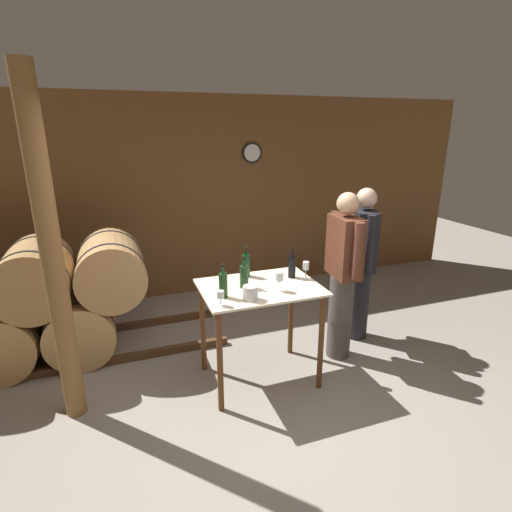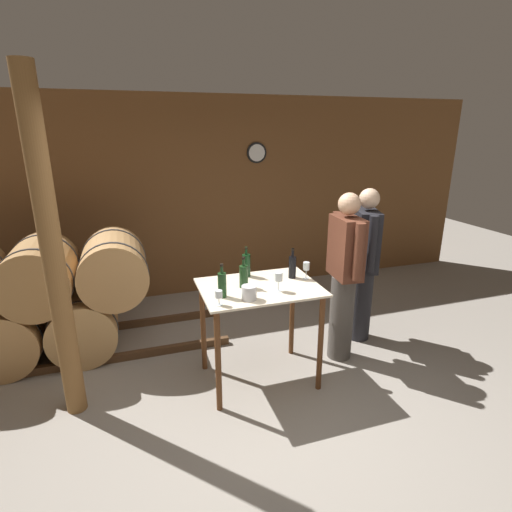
{
  "view_description": "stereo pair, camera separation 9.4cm",
  "coord_description": "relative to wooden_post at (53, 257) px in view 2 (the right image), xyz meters",
  "views": [
    {
      "loc": [
        -1.11,
        -2.45,
        2.27
      ],
      "look_at": [
        0.03,
        0.71,
        1.19
      ],
      "focal_mm": 28.0,
      "sensor_mm": 36.0,
      "label": 1
    },
    {
      "loc": [
        -1.02,
        -2.48,
        2.27
      ],
      "look_at": [
        0.03,
        0.71,
        1.19
      ],
      "focal_mm": 28.0,
      "sensor_mm": 36.0,
      "label": 2
    }
  ],
  "objects": [
    {
      "name": "person_host",
      "position": [
        2.52,
        0.04,
        -0.45
      ],
      "size": [
        0.25,
        0.59,
        1.7
      ],
      "color": "#4C4742",
      "rests_on": "ground_plane"
    },
    {
      "name": "wine_glass_near_center",
      "position": [
        1.73,
        -0.22,
        -0.29
      ],
      "size": [
        0.07,
        0.07,
        0.17
      ],
      "color": "silver",
      "rests_on": "tasting_table"
    },
    {
      "name": "back_wall",
      "position": [
        1.58,
        2.27,
        0.0
      ],
      "size": [
        8.4,
        0.08,
        2.7
      ],
      "color": "brown",
      "rests_on": "ground_plane"
    },
    {
      "name": "person_visitor_with_scarf",
      "position": [
        2.92,
        0.32,
        -0.46
      ],
      "size": [
        0.34,
        0.56,
        1.69
      ],
      "color": "#232328",
      "rests_on": "ground_plane"
    },
    {
      "name": "wooden_post",
      "position": [
        0.0,
        0.0,
        0.0
      ],
      "size": [
        0.16,
        0.16,
        2.7
      ],
      "color": "brown",
      "rests_on": "ground_plane"
    },
    {
      "name": "wine_bottle_far_left",
      "position": [
        1.24,
        -0.19,
        -0.3
      ],
      "size": [
        0.07,
        0.07,
        0.29
      ],
      "color": "#193819",
      "rests_on": "tasting_table"
    },
    {
      "name": "wine_bottle_left",
      "position": [
        1.47,
        -0.04,
        -0.31
      ],
      "size": [
        0.08,
        0.08,
        0.28
      ],
      "color": "#193819",
      "rests_on": "tasting_table"
    },
    {
      "name": "tasting_table",
      "position": [
        1.61,
        -0.07,
        -0.59
      ],
      "size": [
        1.04,
        0.76,
        0.94
      ],
      "color": "beige",
      "rests_on": "ground_plane"
    },
    {
      "name": "ground_plane",
      "position": [
        1.58,
        -0.68,
        -1.35
      ],
      "size": [
        14.0,
        14.0,
        0.0
      ],
      "primitive_type": "plane",
      "color": "gray"
    },
    {
      "name": "wine_glass_near_left",
      "position": [
        1.18,
        -0.34,
        -0.32
      ],
      "size": [
        0.06,
        0.06,
        0.12
      ],
      "color": "silver",
      "rests_on": "tasting_table"
    },
    {
      "name": "wine_bottle_right",
      "position": [
        1.96,
        0.04,
        -0.3
      ],
      "size": [
        0.07,
        0.07,
        0.29
      ],
      "color": "black",
      "rests_on": "tasting_table"
    },
    {
      "name": "wine_bottle_center",
      "position": [
        1.57,
        0.22,
        -0.3
      ],
      "size": [
        0.08,
        0.08,
        0.28
      ],
      "color": "black",
      "rests_on": "tasting_table"
    },
    {
      "name": "ice_bucket",
      "position": [
        1.43,
        -0.31,
        -0.35
      ],
      "size": [
        0.12,
        0.12,
        0.12
      ],
      "color": "silver",
      "rests_on": "tasting_table"
    },
    {
      "name": "barrel_rack",
      "position": [
        -0.49,
        1.01,
        -0.75
      ],
      "size": [
        4.3,
        0.89,
        1.24
      ],
      "color": "#4C331E",
      "rests_on": "ground_plane"
    },
    {
      "name": "wine_glass_near_right",
      "position": [
        2.07,
        -0.02,
        -0.3
      ],
      "size": [
        0.06,
        0.06,
        0.16
      ],
      "color": "silver",
      "rests_on": "tasting_table"
    }
  ]
}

